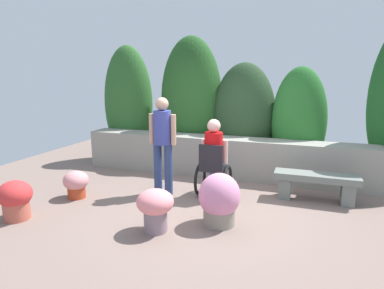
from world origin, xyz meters
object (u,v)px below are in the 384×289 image
stone_bench (316,183)px  flower_pot_purple_near (76,183)px  person_standing_companion (163,139)px  flower_pot_red_accent (15,199)px  person_in_wheelchair (214,160)px  flower_pot_terracotta_by_wall (155,207)px  flower_pot_small_foreground (219,200)px

stone_bench → flower_pot_purple_near: bearing=-171.0°
person_standing_companion → flower_pot_red_accent: 2.38m
person_in_wheelchair → flower_pot_terracotta_by_wall: 1.62m
stone_bench → person_in_wheelchair: 1.70m
person_in_wheelchair → flower_pot_purple_near: bearing=-152.8°
person_in_wheelchair → flower_pot_terracotta_by_wall: (-0.36, -1.56, -0.28)m
person_in_wheelchair → flower_pot_small_foreground: bearing=-65.7°
stone_bench → person_standing_companion: bearing=-176.7°
flower_pot_red_accent → flower_pot_purple_near: bearing=75.7°
person_standing_companion → flower_pot_red_accent: size_ratio=2.92×
flower_pot_red_accent → flower_pot_small_foreground: bearing=16.1°
flower_pot_purple_near → flower_pot_terracotta_by_wall: size_ratio=0.80×
stone_bench → person_standing_companion: size_ratio=0.80×
flower_pot_purple_near → flower_pot_terracotta_by_wall: bearing=-20.5°
person_standing_companion → flower_pot_terracotta_by_wall: 1.57m
person_standing_companion → flower_pot_purple_near: bearing=-163.1°
flower_pot_terracotta_by_wall → flower_pot_purple_near: bearing=159.5°
stone_bench → flower_pot_terracotta_by_wall: 2.74m
stone_bench → person_in_wheelchair: (-1.64, -0.31, 0.32)m
flower_pot_purple_near → person_in_wheelchair: bearing=22.3°
flower_pot_purple_near → flower_pot_red_accent: bearing=-104.3°
person_in_wheelchair → flower_pot_red_accent: 3.07m
flower_pot_small_foreground → person_standing_companion: bearing=144.9°
stone_bench → flower_pot_terracotta_by_wall: flower_pot_terracotta_by_wall is taller
stone_bench → flower_pot_red_accent: size_ratio=2.33×
stone_bench → flower_pot_small_foreground: size_ratio=1.82×
person_in_wheelchair → flower_pot_purple_near: (-2.16, -0.88, -0.37)m
flower_pot_red_accent → person_in_wheelchair: bearing=38.0°
person_in_wheelchair → flower_pot_red_accent: size_ratio=2.32×
stone_bench → flower_pot_small_foreground: bearing=-140.7°
person_standing_companion → person_in_wheelchair: bearing=3.2°
person_in_wheelchair → person_standing_companion: size_ratio=0.79×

